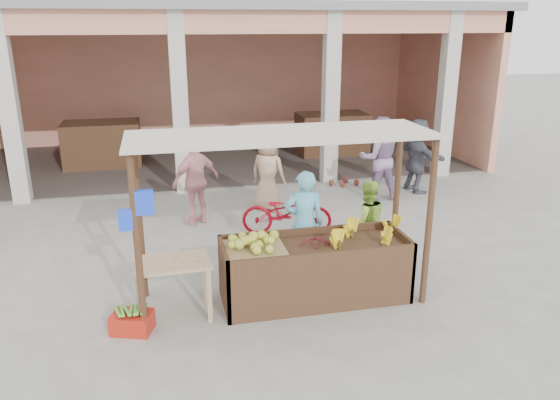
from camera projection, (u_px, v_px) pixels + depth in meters
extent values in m
plane|color=slate|center=(280.00, 302.00, 7.69)|extent=(60.00, 60.00, 0.00)
cube|color=#EB947B|center=(202.00, 79.00, 17.63)|extent=(14.00, 0.20, 4.00)
cube|color=#EB947B|center=(441.00, 83.00, 16.39)|extent=(0.20, 6.00, 4.00)
cube|color=#EB947B|center=(222.00, 22.00, 11.76)|extent=(14.00, 0.30, 0.50)
cube|color=slate|center=(208.00, 8.00, 14.29)|extent=(14.40, 6.40, 0.20)
cube|color=beige|center=(10.00, 110.00, 11.35)|extent=(0.35, 0.35, 4.00)
cube|color=beige|center=(180.00, 105.00, 12.09)|extent=(0.35, 0.35, 4.00)
cube|color=beige|center=(330.00, 100.00, 12.83)|extent=(0.35, 0.35, 4.00)
cube|color=beige|center=(446.00, 96.00, 13.46)|extent=(0.35, 0.35, 4.00)
cube|color=#4A311D|center=(103.00, 144.00, 14.75)|extent=(2.00, 1.20, 1.20)
cube|color=#4A311D|center=(332.00, 134.00, 16.11)|extent=(2.00, 1.20, 1.20)
cube|color=#4A311D|center=(315.00, 272.00, 7.67)|extent=(2.60, 0.95, 0.80)
cylinder|color=#4A311D|center=(138.00, 249.00, 6.52)|extent=(0.09, 0.09, 2.35)
cylinder|color=#4A311D|center=(429.00, 224.00, 7.32)|extent=(0.09, 0.09, 2.35)
cylinder|color=#4A311D|center=(139.00, 219.00, 7.49)|extent=(0.09, 0.09, 2.35)
cylinder|color=#4A311D|center=(396.00, 200.00, 8.29)|extent=(0.09, 0.09, 2.35)
cube|color=beige|center=(283.00, 135.00, 7.04)|extent=(4.00, 1.35, 0.03)
cube|color=blue|center=(144.00, 202.00, 6.36)|extent=(0.22, 0.08, 0.30)
cube|color=blue|center=(126.00, 220.00, 6.38)|extent=(0.18, 0.07, 0.26)
cube|color=olive|center=(253.00, 249.00, 7.37)|extent=(0.83, 0.72, 0.06)
ellipsoid|color=gold|center=(253.00, 242.00, 7.33)|extent=(0.71, 0.62, 0.16)
ellipsoid|color=maroon|center=(315.00, 241.00, 7.53)|extent=(0.42, 0.34, 0.13)
cube|color=tan|center=(172.00, 263.00, 7.10)|extent=(1.01, 0.70, 0.04)
cube|color=tan|center=(140.00, 303.00, 6.88)|extent=(0.06, 0.06, 0.75)
cube|color=tan|center=(209.00, 296.00, 7.06)|extent=(0.06, 0.06, 0.75)
cube|color=tan|center=(141.00, 284.00, 7.39)|extent=(0.06, 0.06, 0.75)
cube|color=tan|center=(205.00, 278.00, 7.57)|extent=(0.06, 0.06, 0.75)
cube|color=#AC2012|center=(132.00, 322.00, 6.91)|extent=(0.58, 0.50, 0.26)
ellipsoid|color=maroon|center=(343.00, 174.00, 12.87)|extent=(0.48, 0.48, 0.66)
ellipsoid|color=maroon|center=(357.00, 173.00, 13.00)|extent=(0.48, 0.48, 0.66)
ellipsoid|color=maroon|center=(346.00, 170.00, 13.22)|extent=(0.48, 0.48, 0.66)
ellipsoid|color=maroon|center=(332.00, 173.00, 12.98)|extent=(0.48, 0.48, 0.66)
imported|color=#62C2E3|center=(304.00, 220.00, 8.28)|extent=(0.75, 0.61, 1.78)
imported|color=#A4D449|center=(366.00, 220.00, 8.70)|extent=(0.72, 0.43, 1.48)
imported|color=maroon|center=(287.00, 211.00, 9.98)|extent=(0.99, 1.82, 0.90)
imported|color=pink|center=(196.00, 178.00, 10.40)|extent=(1.23, 1.04, 1.85)
imported|color=tan|center=(268.00, 168.00, 11.19)|extent=(1.01, 0.99, 1.78)
imported|color=#4B4D57|center=(417.00, 153.00, 12.45)|extent=(0.83, 1.70, 1.78)
imported|color=gray|center=(379.00, 154.00, 11.89)|extent=(1.04, 0.68, 2.00)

